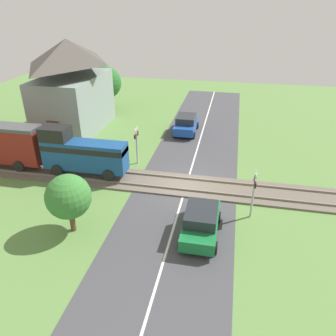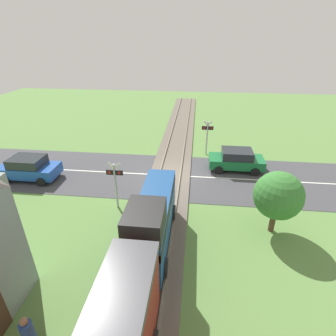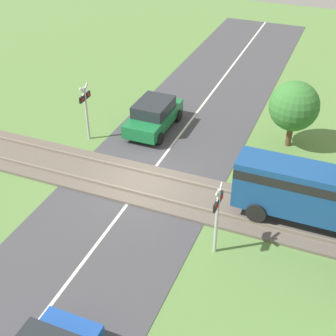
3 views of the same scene
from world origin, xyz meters
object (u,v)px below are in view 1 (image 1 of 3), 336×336
crossing_signal_west_approach (254,189)px  crossing_signal_east_approach (137,140)px  car_far_side (186,124)px  train (25,146)px  pedestrian_by_station (44,144)px  station_building (72,87)px  car_near_crossing (201,222)px

crossing_signal_west_approach → crossing_signal_east_approach: size_ratio=1.00×
car_far_side → crossing_signal_east_approach: (-6.75, 2.55, 1.00)m
train → pedestrian_by_station: 3.28m
pedestrian_by_station → station_building: bearing=-2.6°
car_far_side → crossing_signal_east_approach: size_ratio=1.36×
car_near_crossing → pedestrian_by_station: size_ratio=2.51×
car_near_crossing → crossing_signal_east_approach: bearing=37.2°
car_far_side → crossing_signal_east_approach: bearing=159.3°
crossing_signal_west_approach → station_building: size_ratio=0.33×
train → station_building: 8.47m
train → car_near_crossing: (-4.60, -12.58, -1.08)m
train → crossing_signal_east_approach: size_ratio=4.96×
crossing_signal_west_approach → station_building: (10.78, 15.40, 2.03)m
train → crossing_signal_east_approach: train is taller
train → pedestrian_by_station: train is taller
crossing_signal_west_approach → crossing_signal_east_approach: (5.09, 7.98, 0.00)m
car_near_crossing → car_far_side: car_far_side is taller
crossing_signal_east_approach → pedestrian_by_station: crossing_signal_east_approach is taller
car_near_crossing → crossing_signal_east_approach: (7.15, 5.43, 1.03)m
car_far_side → pedestrian_by_station: (-6.28, 10.21, -0.12)m
station_building → pedestrian_by_station: bearing=177.4°
car_near_crossing → station_building: 18.42m
pedestrian_by_station → car_near_crossing: bearing=-120.2°
crossing_signal_west_approach → pedestrian_by_station: bearing=70.4°
train → crossing_signal_west_approach: size_ratio=4.96×
car_near_crossing → crossing_signal_west_approach: bearing=-51.1°
train → car_far_side: (9.30, -9.70, -1.05)m
crossing_signal_east_approach → pedestrian_by_station: bearing=86.4°
crossing_signal_west_approach → train: bearing=80.4°
car_far_side → pedestrian_by_station: 11.99m
car_near_crossing → car_far_side: (13.90, 2.88, 0.03)m
car_near_crossing → station_building: station_building is taller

